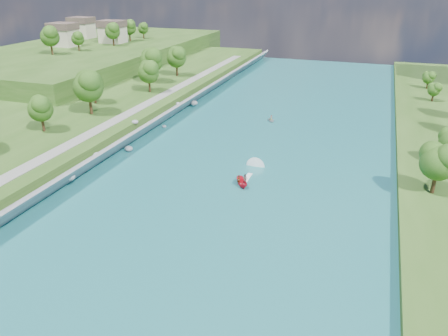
% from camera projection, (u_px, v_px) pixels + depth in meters
% --- Properties ---
extents(ground, '(260.00, 260.00, 0.00)m').
position_uv_depth(ground, '(198.00, 225.00, 63.69)').
color(ground, '#2D5119').
rests_on(ground, ground).
extents(river_water, '(55.00, 240.00, 0.10)m').
position_uv_depth(river_water, '(239.00, 172.00, 80.91)').
color(river_water, '#1B626A').
rests_on(river_water, ground).
extents(berm_west, '(45.00, 240.00, 3.50)m').
position_uv_depth(berm_west, '(22.00, 133.00, 95.37)').
color(berm_west, '#2D5119').
rests_on(berm_west, ground).
extents(ridge_west, '(60.00, 120.00, 9.00)m').
position_uv_depth(ridge_west, '(95.00, 57.00, 168.78)').
color(ridge_west, '#2D5119').
rests_on(ridge_west, ground).
extents(riprap_bank, '(4.44, 236.00, 4.37)m').
position_uv_depth(riprap_bank, '(116.00, 147.00, 87.66)').
color(riprap_bank, slate).
rests_on(riprap_bank, ground).
extents(riverside_path, '(3.00, 200.00, 0.10)m').
position_uv_depth(riverside_path, '(89.00, 134.00, 89.34)').
color(riverside_path, gray).
rests_on(riverside_path, berm_west).
extents(ridge_houses, '(29.50, 29.50, 8.40)m').
position_uv_depth(ridge_houses, '(86.00, 31.00, 171.39)').
color(ridge_houses, beige).
rests_on(ridge_houses, ridge_west).
extents(trees_west, '(16.06, 148.18, 12.28)m').
position_uv_depth(trees_west, '(22.00, 113.00, 84.89)').
color(trees_west, '#1C4A13').
rests_on(trees_west, berm_west).
extents(trees_ridge, '(14.77, 51.38, 11.00)m').
position_uv_depth(trees_ridge, '(99.00, 33.00, 159.92)').
color(trees_ridge, '#1C4A13').
rests_on(trees_ridge, ridge_west).
extents(motorboat, '(3.60, 18.76, 2.02)m').
position_uv_depth(motorboat, '(245.00, 178.00, 76.76)').
color(motorboat, red).
rests_on(motorboat, river_water).
extents(raft, '(3.15, 3.46, 1.54)m').
position_uv_depth(raft, '(271.00, 120.00, 108.56)').
color(raft, '#909398').
rests_on(raft, river_water).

